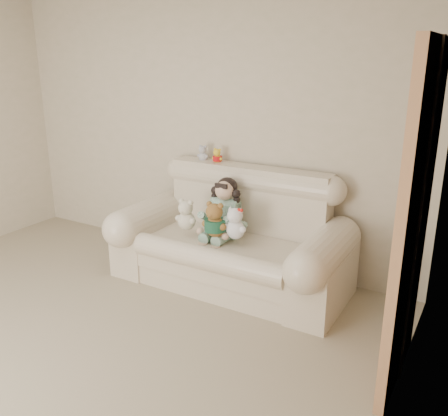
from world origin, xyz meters
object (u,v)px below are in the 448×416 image
seated_child (225,207)px  white_cat (235,220)px  sofa (230,230)px  brown_teddy (215,216)px  cream_teddy (186,212)px

seated_child → white_cat: size_ratio=1.64×
seated_child → white_cat: seated_child is taller
sofa → white_cat: (0.12, -0.11, 0.15)m
sofa → brown_teddy: 0.24m
white_cat → cream_teddy: 0.49m
seated_child → brown_teddy: 0.24m
sofa → seated_child: bearing=139.6°
sofa → cream_teddy: size_ratio=6.33×
brown_teddy → cream_teddy: brown_teddy is taller
seated_child → brown_teddy: size_ratio=1.51×
seated_child → brown_teddy: bearing=-83.7°
white_cat → cream_teddy: bearing=-172.4°
white_cat → cream_teddy: white_cat is taller
brown_teddy → cream_teddy: size_ratio=1.10×
sofa → white_cat: bearing=-43.3°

